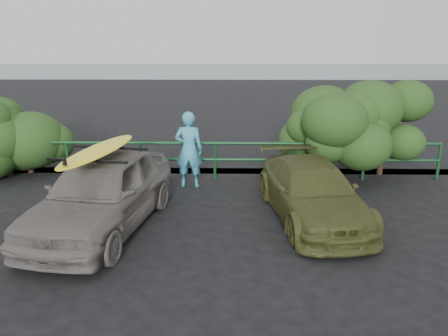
{
  "coord_description": "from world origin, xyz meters",
  "views": [
    {
      "loc": [
        1.44,
        -6.36,
        3.53
      ],
      "look_at": [
        1.3,
        2.13,
        1.13
      ],
      "focal_mm": 35.0,
      "sensor_mm": 36.0,
      "label": 1
    }
  ],
  "objects_px": {
    "sedan": "(102,192)",
    "man": "(189,150)",
    "olive_vehicle": "(312,191)",
    "guardrail": "(178,160)",
    "surfboard": "(99,150)"
  },
  "relations": [
    {
      "from": "guardrail",
      "to": "man",
      "type": "distance_m",
      "value": 0.85
    },
    {
      "from": "guardrail",
      "to": "man",
      "type": "bearing_deg",
      "value": -59.51
    },
    {
      "from": "guardrail",
      "to": "sedan",
      "type": "bearing_deg",
      "value": -107.98
    },
    {
      "from": "sedan",
      "to": "olive_vehicle",
      "type": "height_order",
      "value": "sedan"
    },
    {
      "from": "guardrail",
      "to": "surfboard",
      "type": "xyz_separation_m",
      "value": [
        -1.08,
        -3.32,
        1.08
      ]
    },
    {
      "from": "guardrail",
      "to": "man",
      "type": "relative_size",
      "value": 7.2
    },
    {
      "from": "sedan",
      "to": "olive_vehicle",
      "type": "distance_m",
      "value": 4.25
    },
    {
      "from": "olive_vehicle",
      "to": "man",
      "type": "distance_m",
      "value": 3.49
    },
    {
      "from": "olive_vehicle",
      "to": "man",
      "type": "height_order",
      "value": "man"
    },
    {
      "from": "sedan",
      "to": "man",
      "type": "xyz_separation_m",
      "value": [
        1.45,
        2.7,
        0.22
      ]
    },
    {
      "from": "man",
      "to": "guardrail",
      "type": "bearing_deg",
      "value": -54.87
    },
    {
      "from": "sedan",
      "to": "man",
      "type": "distance_m",
      "value": 3.07
    },
    {
      "from": "sedan",
      "to": "surfboard",
      "type": "distance_m",
      "value": 0.85
    },
    {
      "from": "guardrail",
      "to": "surfboard",
      "type": "distance_m",
      "value": 3.65
    },
    {
      "from": "sedan",
      "to": "surfboard",
      "type": "height_order",
      "value": "surfboard"
    }
  ]
}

